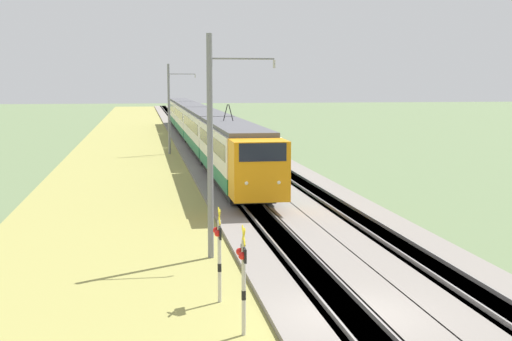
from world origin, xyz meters
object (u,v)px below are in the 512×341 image
(catenary_mast_mid, at_px, (170,108))
(passenger_train, at_px, (197,123))
(crossing_signal_near, at_px, (243,272))
(crossing_signal_aux, at_px, (219,247))
(catenary_mast_near, at_px, (212,145))

(catenary_mast_mid, bearing_deg, passenger_train, -21.94)
(crossing_signal_near, xyz_separation_m, crossing_signal_aux, (2.88, 0.32, -0.02))
(passenger_train, xyz_separation_m, catenary_mast_mid, (-7.54, 3.04, 1.81))
(crossing_signal_aux, xyz_separation_m, catenary_mast_mid, (44.27, -0.34, 2.46))
(passenger_train, height_order, crossing_signal_near, passenger_train)
(crossing_signal_near, bearing_deg, catenary_mast_mid, -90.03)
(passenger_train, bearing_deg, catenary_mast_mid, -21.94)
(catenary_mast_near, bearing_deg, crossing_signal_aux, 176.41)
(passenger_train, distance_m, crossing_signal_near, 54.78)
(passenger_train, xyz_separation_m, crossing_signal_aux, (-51.80, 3.38, -0.65))
(catenary_mast_near, distance_m, catenary_mast_mid, 38.81)
(crossing_signal_near, height_order, catenary_mast_near, catenary_mast_near)
(catenary_mast_near, height_order, catenary_mast_mid, catenary_mast_near)
(crossing_signal_near, relative_size, catenary_mast_near, 0.36)
(crossing_signal_near, distance_m, catenary_mast_mid, 47.21)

